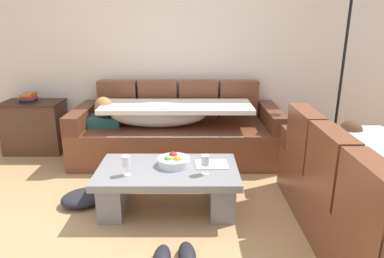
% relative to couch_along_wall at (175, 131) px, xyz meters
% --- Properties ---
extents(ground_plane, '(14.00, 14.00, 0.00)m').
position_rel_couch_along_wall_xyz_m(ground_plane, '(-0.20, -1.62, -0.33)').
color(ground_plane, tan).
extents(back_wall, '(9.00, 0.10, 2.70)m').
position_rel_couch_along_wall_xyz_m(back_wall, '(-0.20, 0.53, 1.02)').
color(back_wall, beige).
rests_on(back_wall, ground_plane).
extents(couch_along_wall, '(2.39, 0.92, 0.88)m').
position_rel_couch_along_wall_xyz_m(couch_along_wall, '(0.00, 0.00, 0.00)').
color(couch_along_wall, brown).
rests_on(couch_along_wall, ground_plane).
extents(couch_near_window, '(0.92, 2.04, 0.88)m').
position_rel_couch_along_wall_xyz_m(couch_near_window, '(1.52, -1.69, 0.01)').
color(couch_near_window, brown).
rests_on(couch_near_window, ground_plane).
extents(coffee_table, '(1.20, 0.68, 0.38)m').
position_rel_couch_along_wall_xyz_m(coffee_table, '(0.00, -1.19, -0.09)').
color(coffee_table, gray).
rests_on(coffee_table, ground_plane).
extents(fruit_bowl, '(0.28, 0.28, 0.10)m').
position_rel_couch_along_wall_xyz_m(fruit_bowl, '(0.05, -1.13, 0.09)').
color(fruit_bowl, silver).
rests_on(fruit_bowl, coffee_table).
extents(wine_glass_near_left, '(0.07, 0.07, 0.17)m').
position_rel_couch_along_wall_xyz_m(wine_glass_near_left, '(-0.32, -1.32, 0.17)').
color(wine_glass_near_left, silver).
rests_on(wine_glass_near_left, coffee_table).
extents(wine_glass_near_right, '(0.07, 0.07, 0.17)m').
position_rel_couch_along_wall_xyz_m(wine_glass_near_right, '(0.32, -1.31, 0.17)').
color(wine_glass_near_right, silver).
rests_on(wine_glass_near_right, coffee_table).
extents(open_magazine, '(0.29, 0.22, 0.01)m').
position_rel_couch_along_wall_xyz_m(open_magazine, '(0.39, -1.12, 0.06)').
color(open_magazine, white).
rests_on(open_magazine, coffee_table).
extents(side_cabinet, '(0.72, 0.44, 0.64)m').
position_rel_couch_along_wall_xyz_m(side_cabinet, '(-1.76, 0.23, -0.01)').
color(side_cabinet, '#4D3020').
rests_on(side_cabinet, ground_plane).
extents(book_stack_on_cabinet, '(0.19, 0.20, 0.11)m').
position_rel_couch_along_wall_xyz_m(book_stack_on_cabinet, '(-1.79, 0.23, 0.36)').
color(book_stack_on_cabinet, black).
rests_on(book_stack_on_cabinet, side_cabinet).
extents(floor_lamp, '(0.33, 0.31, 1.95)m').
position_rel_couch_along_wall_xyz_m(floor_lamp, '(1.91, 0.06, 0.79)').
color(floor_lamp, black).
rests_on(floor_lamp, ground_plane).
extents(pair_of_shoes, '(0.31, 0.31, 0.09)m').
position_rel_couch_along_wall_xyz_m(pair_of_shoes, '(0.09, -1.91, -0.28)').
color(pair_of_shoes, black).
rests_on(pair_of_shoes, ground_plane).
extents(crumpled_garment, '(0.50, 0.46, 0.12)m').
position_rel_couch_along_wall_xyz_m(crumpled_garment, '(-0.76, -1.12, -0.27)').
color(crumpled_garment, '#232328').
rests_on(crumpled_garment, ground_plane).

